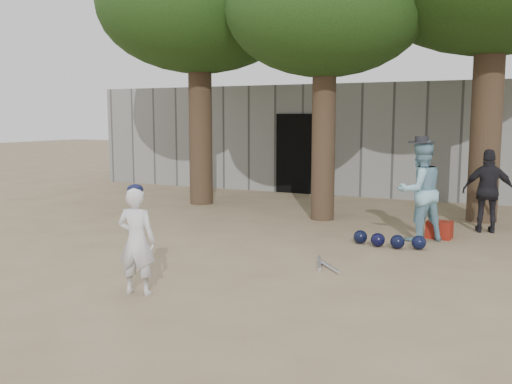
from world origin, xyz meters
The scene contains 8 objects.
ground centered at (0.00, 0.00, 0.00)m, with size 70.00×70.00×0.00m, color #937C5E.
boy_player centered at (0.25, -1.56, 0.65)m, with size 0.47×0.31×1.29m, color silver.
spectator_blue centered at (2.76, 2.96, 0.86)m, with size 0.83×0.65×1.72m, color #83B6CA.
spectator_dark centered at (3.78, 4.21, 0.77)m, with size 0.90×0.37×1.53m, color black.
red_bag centered at (3.06, 3.30, 0.15)m, with size 0.42×0.32×0.30m, color maroon.
back_building centered at (0.00, 10.33, 1.50)m, with size 16.00×5.24×3.00m.
helmet_row centered at (2.41, 2.21, 0.12)m, with size 1.19×0.34×0.23m.
bat_pile centered at (1.86, 0.60, 0.03)m, with size 0.59×0.75×0.06m.
Camera 1 is at (4.39, -6.93, 2.11)m, focal length 40.00 mm.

